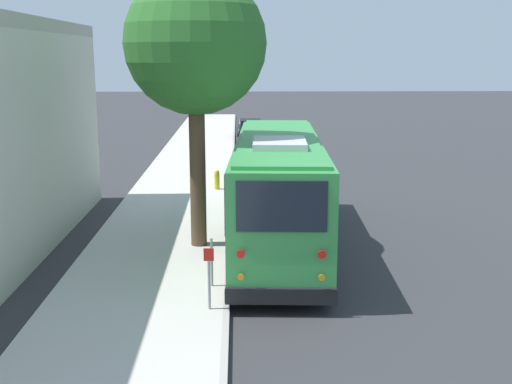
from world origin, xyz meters
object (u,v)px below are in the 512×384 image
parked_sedan_gray (256,161)px  sign_post_near (209,278)px  shuttle_bus (278,185)px  sign_post_far (212,262)px  street_tree (195,35)px  parked_sedan_tan (253,141)px  parked_sedan_black (250,130)px  fire_hydrant (217,179)px

parked_sedan_gray → sign_post_near: (-16.95, 1.49, 0.26)m
shuttle_bus → parked_sedan_gray: size_ratio=2.36×
parked_sedan_gray → sign_post_far: bearing=177.4°
shuttle_bus → parked_sedan_gray: shuttle_bus is taller
street_tree → shuttle_bus: bearing=-85.8°
parked_sedan_tan → street_tree: size_ratio=0.55×
parked_sedan_tan → sign_post_near: (-24.20, 1.55, 0.26)m
street_tree → parked_sedan_gray: bearing=-9.4°
parked_sedan_tan → parked_sedan_black: bearing=5.1°
shuttle_bus → parked_sedan_tan: 19.12m
shuttle_bus → sign_post_near: shuttle_bus is taller
sign_post_near → shuttle_bus: bearing=-19.4°
street_tree → sign_post_far: size_ratio=7.00×
fire_hydrant → parked_sedan_gray: bearing=-21.9°
parked_sedan_tan → parked_sedan_black: 5.55m
fire_hydrant → parked_sedan_black: bearing=-5.7°
sign_post_near → sign_post_far: 1.42m
parked_sedan_tan → street_tree: bearing=178.4°
parked_sedan_gray → fire_hydrant: 4.60m
shuttle_bus → sign_post_far: shuttle_bus is taller
parked_sedan_black → fire_hydrant: (-17.07, 1.71, -0.06)m
parked_sedan_tan → street_tree: 20.12m
shuttle_bus → parked_sedan_gray: 11.90m
parked_sedan_gray → parked_sedan_tan: size_ratio=1.00×
parked_sedan_gray → sign_post_near: bearing=177.9°
shuttle_bus → sign_post_near: size_ratio=7.84×
parked_sedan_tan → sign_post_near: 24.25m
street_tree → fire_hydrant: size_ratio=10.20×
parked_sedan_black → fire_hydrant: 17.15m
shuttle_bus → parked_sedan_tan: bearing=3.6°
shuttle_bus → fire_hydrant: bearing=17.9°
parked_sedan_gray → sign_post_far: sign_post_far is taller
sign_post_near → sign_post_far: (1.42, 0.00, -0.12)m
parked_sedan_gray → sign_post_near: size_ratio=3.32×
street_tree → fire_hydrant: bearing=-2.1°
shuttle_bus → street_tree: bearing=97.0°
shuttle_bus → fire_hydrant: shuttle_bus is taller
parked_sedan_black → sign_post_far: (-28.33, 1.49, 0.13)m
street_tree → sign_post_near: 7.23m
parked_sedan_black → street_tree: 25.48m
parked_sedan_gray → sign_post_far: 15.61m
parked_sedan_tan → sign_post_far: bearing=-179.4°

